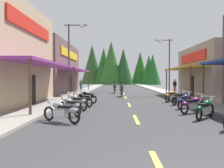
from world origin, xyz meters
TOP-DOWN VIEW (x-y plane):
  - ground at (0.00, 25.65)m, footprint 9.07×81.30m
  - sidewalk_left at (-5.63, 25.65)m, footprint 2.19×81.30m
  - sidewalk_right at (5.63, 25.65)m, footprint 2.19×81.30m
  - centerline_dashes at (0.00, 28.56)m, footprint 0.16×55.23m
  - storefront_left_far at (-10.74, 26.13)m, footprint 9.90×13.68m
  - streetlamp_left at (-4.65, 16.83)m, footprint 1.98×0.30m
  - streetlamp_right at (4.65, 22.88)m, footprint 1.98×0.30m
  - motorcycle_parked_right_1 at (3.23, 8.07)m, footprint 1.48×1.68m
  - motorcycle_parked_right_2 at (3.24, 9.78)m, footprint 1.79×1.33m
  - motorcycle_parked_right_3 at (3.36, 11.80)m, footprint 1.35×1.78m
  - motorcycle_parked_right_4 at (3.56, 13.90)m, footprint 1.41×1.73m
  - motorcycle_parked_right_5 at (3.50, 15.79)m, footprint 1.42×1.73m
  - motorcycle_parked_left_0 at (-3.27, 7.11)m, footprint 1.88×1.21m
  - motorcycle_parked_left_1 at (-3.29, 9.00)m, footprint 1.47×1.69m
  - motorcycle_parked_left_2 at (-3.33, 11.04)m, footprint 1.62×1.54m
  - motorcycle_parked_left_3 at (-3.15, 12.73)m, footprint 1.52×1.64m
  - motorcycle_parked_left_4 at (-3.17, 14.98)m, footprint 1.72×1.44m
  - rider_cruising_lead at (-0.36, 20.92)m, footprint 0.60×2.14m
  - rider_cruising_trailing at (-1.09, 26.71)m, footprint 0.60×2.14m
  - pedestrian_by_shop at (-5.51, 27.33)m, footprint 0.40×0.51m
  - pedestrian_browsing at (5.81, 23.93)m, footprint 0.39×0.52m
  - treeline_backdrop at (-0.92, 68.13)m, footprint 24.10×13.33m

SIDE VIEW (x-z plane):
  - ground at x=0.00m, z-range -0.10..0.00m
  - centerline_dashes at x=0.00m, z-range 0.00..0.01m
  - sidewalk_left at x=-5.63m, z-range 0.00..0.12m
  - sidewalk_right at x=5.63m, z-range 0.00..0.12m
  - motorcycle_parked_right_1 at x=3.23m, z-range -0.03..1.01m
  - motorcycle_parked_right_2 at x=3.24m, z-range -0.03..1.01m
  - motorcycle_parked_right_3 at x=3.36m, z-range -0.03..1.01m
  - motorcycle_parked_right_4 at x=3.56m, z-range -0.03..1.01m
  - motorcycle_parked_right_5 at x=3.50m, z-range -0.03..1.01m
  - motorcycle_parked_left_0 at x=-3.27m, z-range -0.03..1.01m
  - motorcycle_parked_left_1 at x=-3.29m, z-range -0.03..1.01m
  - motorcycle_parked_left_2 at x=-3.33m, z-range -0.03..1.01m
  - motorcycle_parked_left_3 at x=-3.15m, z-range -0.03..1.01m
  - motorcycle_parked_left_4 at x=-3.17m, z-range -0.03..1.01m
  - rider_cruising_lead at x=-0.36m, z-range -0.13..1.44m
  - rider_cruising_trailing at x=-1.09m, z-range -0.13..1.44m
  - pedestrian_by_shop at x=-5.51m, z-range 0.14..1.88m
  - pedestrian_browsing at x=5.81m, z-range 0.15..1.93m
  - storefront_left_far at x=-10.74m, z-range 0.00..6.22m
  - streetlamp_right at x=4.65m, z-range 0.92..7.10m
  - streetlamp_left at x=-4.65m, z-range 0.94..7.41m
  - treeline_backdrop at x=-0.92m, z-range -0.79..12.19m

